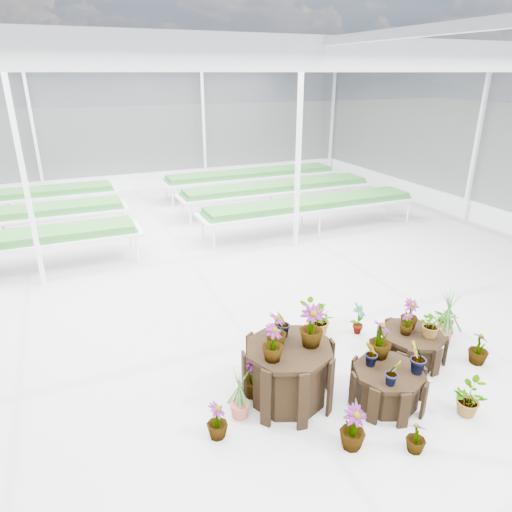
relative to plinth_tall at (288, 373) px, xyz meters
name	(u,v)px	position (x,y,z in m)	size (l,w,h in m)	color
ground_plane	(245,352)	(-0.12, 1.27, -0.42)	(24.00, 24.00, 0.00)	gray
greenhouse_shell	(244,219)	(-0.12, 1.27, 1.83)	(18.00, 24.00, 4.50)	white
steel_frame	(244,219)	(-0.12, 1.27, 1.83)	(18.00, 24.00, 4.50)	silver
nursery_benches	(154,211)	(-0.12, 8.47, 0.00)	(16.00, 7.00, 0.84)	silver
plinth_tall	(288,373)	(0.00, 0.00, 0.00)	(1.23, 1.23, 0.84)	black
plinth_mid	(387,386)	(1.20, -0.60, -0.16)	(0.99, 0.99, 0.52)	black
plinth_low	(411,346)	(2.20, 0.10, -0.19)	(1.02, 1.02, 0.46)	black
nursery_plants	(360,345)	(1.23, 0.09, 0.07)	(4.87, 3.15, 1.40)	#2E6029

